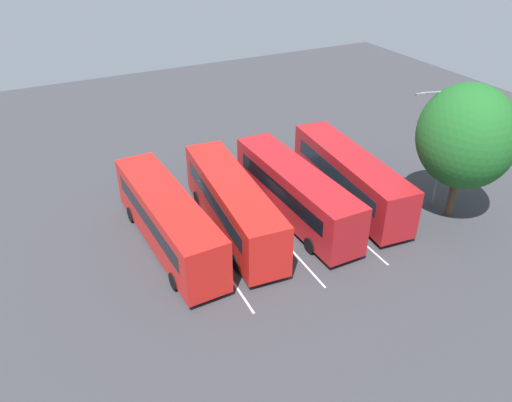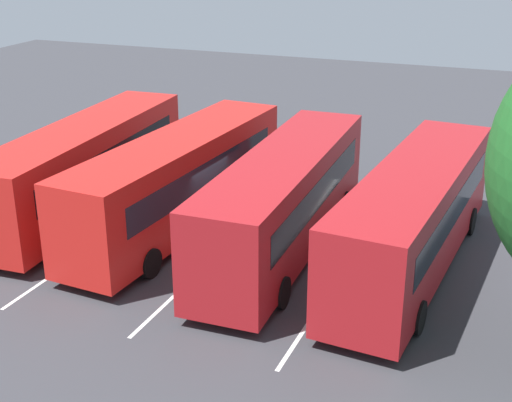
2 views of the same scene
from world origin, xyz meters
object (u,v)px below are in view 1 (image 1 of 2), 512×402
object	(u,v)px
pedestrian	(151,175)
bus_far_right	(167,219)
depot_tree	(466,137)
bus_center_left	(295,191)
bus_center_right	(232,204)
street_lamp	(441,142)
bus_far_left	(349,176)

from	to	relation	value
pedestrian	bus_far_right	bearing A→B (deg)	0.42
bus_far_right	depot_tree	xyz separation A→B (m)	(-4.84, -16.93, 3.54)
bus_center_left	bus_far_right	world-z (taller)	same
bus_far_right	bus_center_right	bearing A→B (deg)	-94.66
pedestrian	street_lamp	bearing A→B (deg)	64.73
bus_far_right	depot_tree	bearing A→B (deg)	-108.24
bus_center_left	depot_tree	world-z (taller)	depot_tree
depot_tree	bus_center_left	bearing A→B (deg)	64.46
bus_center_right	bus_far_right	distance (m)	3.96
bus_far_right	pedestrian	distance (m)	7.39
bus_center_left	street_lamp	distance (m)	9.47
bus_center_right	bus_center_left	bearing A→B (deg)	-91.04
bus_far_left	bus_center_right	distance (m)	8.25
bus_center_left	bus_far_right	bearing A→B (deg)	85.35
bus_far_left	depot_tree	distance (m)	7.36
bus_far_left	bus_far_right	size ratio (longest dim) A/B	1.01
bus_center_right	depot_tree	bearing A→B (deg)	-105.07
bus_center_right	pedestrian	world-z (taller)	bus_center_right
bus_far_right	street_lamp	world-z (taller)	street_lamp
bus_center_right	pedestrian	size ratio (longest dim) A/B	7.28
bus_far_left	street_lamp	bearing A→B (deg)	-118.38
bus_far_right	pedestrian	bearing A→B (deg)	-11.07
bus_center_right	street_lamp	distance (m)	13.36
street_lamp	bus_far_right	bearing A→B (deg)	5.56
depot_tree	bus_far_left	bearing A→B (deg)	47.17
bus_center_left	bus_far_right	xyz separation A→B (m)	(0.57, 8.00, 0.00)
bus_center_right	depot_tree	xyz separation A→B (m)	(-4.68, -12.98, 3.54)
bus_center_left	street_lamp	size ratio (longest dim) A/B	1.46
bus_far_left	bus_center_left	xyz separation A→B (m)	(-0.12, 4.20, 0.00)
bus_far_left	depot_tree	world-z (taller)	depot_tree
bus_center_left	pedestrian	xyz separation A→B (m)	(7.83, 6.88, -0.91)
pedestrian	depot_tree	xyz separation A→B (m)	(-12.09, -15.81, 4.45)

